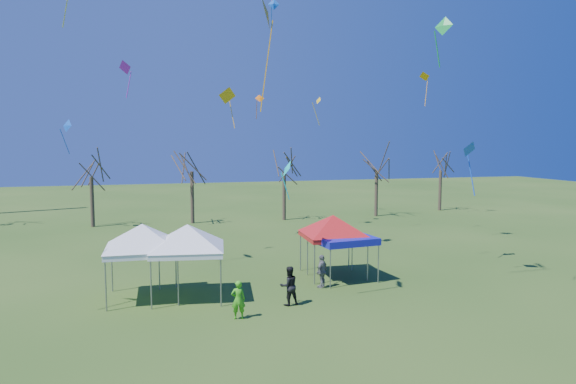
{
  "coord_description": "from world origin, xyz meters",
  "views": [
    {
      "loc": [
        -6.41,
        -21.62,
        7.22
      ],
      "look_at": [
        0.5,
        3.0,
        4.73
      ],
      "focal_mm": 32.0,
      "sensor_mm": 36.0,
      "label": 1
    }
  ],
  "objects_px": {
    "tree_1": "(91,159)",
    "person_grey": "(322,271)",
    "tree_5": "(441,156)",
    "tent_blue": "(342,239)",
    "tent_red": "(333,219)",
    "person_green": "(238,300)",
    "tree_4": "(377,154)",
    "tree_2": "(191,153)",
    "person_dark": "(289,286)",
    "tree_3": "(284,155)",
    "tent_white_west": "(142,229)",
    "tent_white_mid": "(187,229)"
  },
  "relations": [
    {
      "from": "tree_1",
      "to": "tent_white_west",
      "type": "xyz_separation_m",
      "value": [
        4.19,
        -22.12,
        -2.53
      ]
    },
    {
      "from": "person_grey",
      "to": "person_green",
      "type": "bearing_deg",
      "value": -8.14
    },
    {
      "from": "tree_1",
      "to": "person_grey",
      "type": "xyz_separation_m",
      "value": [
        12.74,
        -22.67,
        -4.96
      ]
    },
    {
      "from": "tree_2",
      "to": "tent_blue",
      "type": "bearing_deg",
      "value": -74.45
    },
    {
      "from": "tree_3",
      "to": "tree_5",
      "type": "bearing_deg",
      "value": 6.52
    },
    {
      "from": "tree_2",
      "to": "tree_4",
      "type": "distance_m",
      "value": 17.73
    },
    {
      "from": "tent_blue",
      "to": "person_grey",
      "type": "relative_size",
      "value": 1.96
    },
    {
      "from": "tree_5",
      "to": "tent_blue",
      "type": "bearing_deg",
      "value": -131.48
    },
    {
      "from": "tent_white_west",
      "to": "tent_blue",
      "type": "relative_size",
      "value": 1.41
    },
    {
      "from": "person_dark",
      "to": "tree_5",
      "type": "bearing_deg",
      "value": -140.2
    },
    {
      "from": "tree_5",
      "to": "person_green",
      "type": "height_order",
      "value": "tree_5"
    },
    {
      "from": "tree_3",
      "to": "tree_5",
      "type": "xyz_separation_m",
      "value": [
        17.69,
        2.02,
        -0.35
      ]
    },
    {
      "from": "tree_5",
      "to": "person_dark",
      "type": "bearing_deg",
      "value": -132.48
    },
    {
      "from": "tree_3",
      "to": "person_green",
      "type": "xyz_separation_m",
      "value": [
        -8.88,
        -25.44,
        -5.28
      ]
    },
    {
      "from": "tree_1",
      "to": "tree_2",
      "type": "bearing_deg",
      "value": -1.85
    },
    {
      "from": "tree_3",
      "to": "tent_blue",
      "type": "bearing_deg",
      "value": -96.88
    },
    {
      "from": "tent_white_west",
      "to": "person_dark",
      "type": "xyz_separation_m",
      "value": [
        6.21,
        -2.77,
        -2.38
      ]
    },
    {
      "from": "tree_1",
      "to": "person_dark",
      "type": "relative_size",
      "value": 4.31
    },
    {
      "from": "tree_4",
      "to": "person_grey",
      "type": "distance_m",
      "value": 26.29
    },
    {
      "from": "tree_5",
      "to": "person_grey",
      "type": "height_order",
      "value": "tree_5"
    },
    {
      "from": "person_dark",
      "to": "tent_white_mid",
      "type": "bearing_deg",
      "value": -36.49
    },
    {
      "from": "tree_1",
      "to": "tree_3",
      "type": "xyz_separation_m",
      "value": [
        16.8,
        -0.6,
        0.29
      ]
    },
    {
      "from": "person_green",
      "to": "person_dark",
      "type": "bearing_deg",
      "value": -150.72
    },
    {
      "from": "tree_1",
      "to": "person_grey",
      "type": "relative_size",
      "value": 4.55
    },
    {
      "from": "tree_1",
      "to": "tent_blue",
      "type": "height_order",
      "value": "tree_1"
    },
    {
      "from": "person_grey",
      "to": "person_green",
      "type": "distance_m",
      "value": 5.89
    },
    {
      "from": "tree_5",
      "to": "tent_white_west",
      "type": "height_order",
      "value": "tree_5"
    },
    {
      "from": "tree_3",
      "to": "person_grey",
      "type": "height_order",
      "value": "tree_3"
    },
    {
      "from": "tree_5",
      "to": "tent_blue",
      "type": "relative_size",
      "value": 2.29
    },
    {
      "from": "tree_1",
      "to": "tree_2",
      "type": "xyz_separation_m",
      "value": [
        8.4,
        -0.27,
        0.5
      ]
    },
    {
      "from": "tree_2",
      "to": "tree_5",
      "type": "xyz_separation_m",
      "value": [
        26.09,
        1.69,
        -0.56
      ]
    },
    {
      "from": "tent_white_west",
      "to": "tent_red",
      "type": "relative_size",
      "value": 1.05
    },
    {
      "from": "tree_5",
      "to": "person_green",
      "type": "distance_m",
      "value": 38.53
    },
    {
      "from": "tree_4",
      "to": "person_dark",
      "type": "relative_size",
      "value": 4.5
    },
    {
      "from": "tree_3",
      "to": "person_grey",
      "type": "relative_size",
      "value": 4.77
    },
    {
      "from": "tree_2",
      "to": "person_green",
      "type": "xyz_separation_m",
      "value": [
        -0.48,
        -25.78,
        -5.49
      ]
    },
    {
      "from": "tree_1",
      "to": "tree_3",
      "type": "relative_size",
      "value": 0.95
    },
    {
      "from": "tent_blue",
      "to": "person_dark",
      "type": "xyz_separation_m",
      "value": [
        -3.89,
        -3.46,
        -1.26
      ]
    },
    {
      "from": "tree_2",
      "to": "tree_3",
      "type": "height_order",
      "value": "tree_2"
    },
    {
      "from": "tree_4",
      "to": "tent_red",
      "type": "distance_m",
      "value": 23.56
    },
    {
      "from": "tree_1",
      "to": "tent_red",
      "type": "distance_m",
      "value": 25.14
    },
    {
      "from": "tent_red",
      "to": "person_green",
      "type": "height_order",
      "value": "tent_red"
    },
    {
      "from": "tree_4",
      "to": "tent_blue",
      "type": "height_order",
      "value": "tree_4"
    },
    {
      "from": "tent_red",
      "to": "person_green",
      "type": "bearing_deg",
      "value": -138.78
    },
    {
      "from": "person_dark",
      "to": "person_green",
      "type": "xyz_separation_m",
      "value": [
        -2.48,
        -1.16,
        -0.07
      ]
    },
    {
      "from": "tree_3",
      "to": "tent_white_west",
      "type": "height_order",
      "value": "tree_3"
    },
    {
      "from": "tree_4",
      "to": "tree_5",
      "type": "bearing_deg",
      "value": 13.85
    },
    {
      "from": "tree_1",
      "to": "tent_white_mid",
      "type": "xyz_separation_m",
      "value": [
        6.19,
        -22.58,
        -2.57
      ]
    },
    {
      "from": "tree_3",
      "to": "tree_4",
      "type": "relative_size",
      "value": 1.0
    },
    {
      "from": "person_dark",
      "to": "tent_white_west",
      "type": "bearing_deg",
      "value": -31.76
    }
  ]
}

